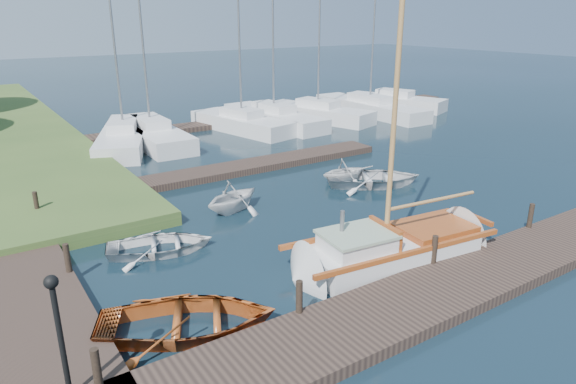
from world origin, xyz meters
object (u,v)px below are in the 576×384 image
mooring_post_4 (67,258)px  marina_boat_4 (318,112)px  marina_boat_6 (394,101)px  tender_d (345,169)px  mooring_post_5 (36,203)px  mooring_post_3 (531,216)px  mooring_post_2 (434,249)px  mooring_post_1 (299,297)px  marina_boat_2 (242,121)px  tender_b (233,194)px  sailboat (395,251)px  marina_boat_3 (274,116)px  marina_boat_0 (124,135)px  dinghy (188,316)px  tender_c (373,176)px  lamp_post (58,321)px  marina_boat_1 (151,132)px  tender_a (160,242)px  marina_boat_5 (370,106)px  mooring_post_0 (96,368)px

mooring_post_4 → marina_boat_4: bearing=36.9°
mooring_post_4 → marina_boat_6: (26.31, 14.57, -0.13)m
tender_d → marina_boat_6: 18.87m
mooring_post_5 → mooring_post_3: bearing=-37.6°
mooring_post_2 → mooring_post_1: bearing=180.0°
marina_boat_2 → marina_boat_4: bearing=-100.9°
mooring_post_1 → mooring_post_2: 4.50m
mooring_post_3 → tender_b: tender_b is taller
sailboat → tender_b: bearing=114.1°
marina_boat_3 → mooring_post_2: bearing=156.0°
marina_boat_0 → marina_boat_3: (9.64, 0.04, 0.01)m
marina_boat_0 → marina_boat_3: bearing=-67.9°
marina_boat_3 → marina_boat_6: bearing=-93.3°
dinghy → marina_boat_6: (24.58, 18.47, 0.15)m
dinghy → marina_boat_2: bearing=-7.0°
tender_c → marina_boat_0: marina_boat_0 is taller
mooring_post_1 → lamp_post: bearing=180.0°
tender_c → marina_boat_1: bearing=51.4°
tender_a → marina_boat_4: 21.08m
marina_boat_2 → marina_boat_6: marina_boat_2 is taller
mooring_post_4 → marina_boat_2: marina_boat_2 is taller
marina_boat_0 → marina_boat_6: size_ratio=1.14×
mooring_post_4 → mooring_post_2: bearing=-30.5°
tender_d → marina_boat_2: 11.31m
tender_a → marina_boat_2: marina_boat_2 is taller
lamp_post → tender_c: lamp_post is taller
mooring_post_4 → marina_boat_5: (23.05, 13.73, -0.13)m
dinghy → marina_boat_2: marina_boat_2 is taller
sailboat → marina_boat_0: (-2.31, 18.29, 0.23)m
mooring_post_2 → marina_boat_5: size_ratio=0.07×
tender_a → marina_boat_4: marina_boat_4 is taller
marina_boat_6 → tender_c: bearing=111.5°
mooring_post_3 → tender_d: size_ratio=0.38×
mooring_post_0 → marina_boat_1: marina_boat_1 is taller
mooring_post_2 → marina_boat_3: marina_boat_3 is taller
dinghy → marina_boat_0: (4.05, 18.23, 0.16)m
mooring_post_1 → marina_boat_3: bearing=59.5°
tender_c → mooring_post_2: bearing=179.1°
lamp_post → sailboat: 9.27m
mooring_post_3 → marina_boat_2: (-0.17, 18.93, -0.11)m
marina_boat_0 → marina_boat_1: bearing=-71.1°
mooring_post_3 → lamp_post: 14.05m
tender_c → mooring_post_3: bearing=-145.3°
mooring_post_3 → marina_boat_0: marina_boat_0 is taller
tender_d → marina_boat_1: (-4.42, 11.58, 0.00)m
mooring_post_1 → marina_boat_4: 24.09m
tender_b → mooring_post_2: bearing=179.4°
marina_boat_0 → marina_boat_4: 12.94m
mooring_post_2 → tender_c: (3.87, 6.65, -0.29)m
tender_d → marina_boat_5: bearing=-41.3°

